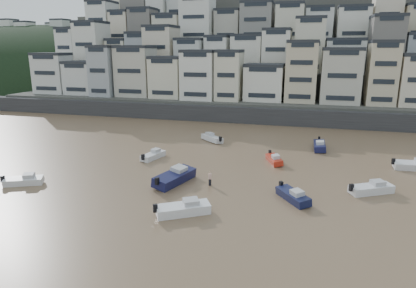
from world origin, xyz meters
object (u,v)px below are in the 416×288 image
(boat_e, at_px, (274,159))
(boat_i, at_px, (320,144))
(boat_d, at_px, (371,187))
(boat_j, at_px, (23,180))
(boat_h, at_px, (212,137))
(boat_a, at_px, (183,207))
(boat_c, at_px, (175,175))
(boat_b, at_px, (293,194))
(boat_f, at_px, (153,154))
(person_pink, at_px, (210,179))
(boat_g, at_px, (414,164))

(boat_e, distance_m, boat_i, 11.37)
(boat_d, height_order, boat_j, boat_d)
(boat_h, distance_m, boat_i, 18.23)
(boat_a, distance_m, boat_j, 21.42)
(boat_c, bearing_deg, boat_i, -23.75)
(boat_b, distance_m, boat_i, 22.73)
(boat_i, bearing_deg, boat_a, -26.08)
(boat_f, bearing_deg, boat_e, -67.70)
(boat_c, height_order, boat_i, boat_c)
(boat_f, bearing_deg, boat_i, -49.61)
(boat_i, bearing_deg, boat_j, -54.08)
(boat_c, distance_m, boat_f, 11.07)
(boat_b, xyz_separation_m, person_pink, (-9.83, 2.01, 0.16))
(boat_g, bearing_deg, boat_c, -159.35)
(boat_e, xyz_separation_m, boat_h, (-11.80, 9.91, 0.08))
(boat_g, height_order, boat_j, boat_g)
(boat_j, bearing_deg, boat_g, -3.45)
(boat_d, height_order, person_pink, person_pink)
(boat_e, bearing_deg, boat_d, 31.41)
(boat_d, xyz_separation_m, boat_f, (-29.34, 6.02, -0.08))
(boat_d, xyz_separation_m, boat_j, (-40.02, -8.18, -0.10))
(boat_d, distance_m, boat_g, 12.46)
(boat_h, bearing_deg, boat_i, -139.94)
(boat_e, height_order, boat_f, boat_f)
(boat_a, distance_m, boat_d, 21.70)
(boat_h, bearing_deg, boat_b, 164.94)
(boat_b, height_order, boat_g, boat_g)
(boat_c, bearing_deg, person_pink, -69.56)
(boat_g, bearing_deg, boat_b, -139.23)
(boat_h, bearing_deg, boat_j, 100.10)
(boat_a, relative_size, boat_f, 1.17)
(boat_b, relative_size, boat_f, 1.05)
(boat_a, relative_size, boat_h, 1.09)
(boat_e, bearing_deg, boat_f, -103.74)
(boat_a, relative_size, person_pink, 3.35)
(boat_e, bearing_deg, person_pink, -52.72)
(boat_g, relative_size, boat_h, 1.05)
(boat_c, distance_m, boat_d, 22.84)
(boat_e, bearing_deg, boat_c, -65.84)
(boat_e, height_order, boat_j, boat_j)
(boat_a, relative_size, boat_g, 1.03)
(boat_a, bearing_deg, boat_g, 7.67)
(boat_h, relative_size, boat_i, 0.89)
(boat_j, bearing_deg, boat_d, -13.58)
(boat_c, distance_m, boat_j, 18.17)
(person_pink, bearing_deg, boat_c, -175.55)
(boat_i, bearing_deg, boat_h, -92.82)
(boat_b, bearing_deg, boat_f, -152.50)
(boat_b, xyz_separation_m, boat_d, (8.47, 4.48, 0.04))
(boat_i, distance_m, boat_j, 43.48)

